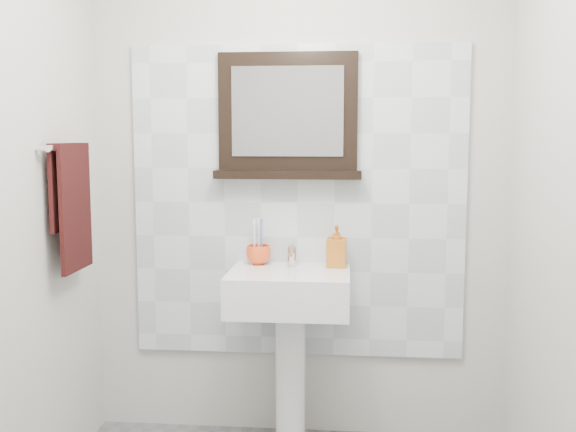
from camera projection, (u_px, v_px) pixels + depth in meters
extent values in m
cube|color=beige|center=(298.00, 182.00, 3.25)|extent=(2.00, 0.01, 2.50)
cube|color=beige|center=(191.00, 276.00, 1.07)|extent=(2.00, 0.01, 2.50)
cube|color=silver|center=(298.00, 203.00, 3.25)|extent=(1.60, 0.02, 1.50)
cylinder|color=white|center=(290.00, 377.00, 3.18)|extent=(0.14, 0.14, 0.68)
cube|color=white|center=(289.00, 291.00, 3.07)|extent=(0.55, 0.44, 0.18)
cylinder|color=silver|center=(289.00, 275.00, 3.04)|extent=(0.32, 0.32, 0.02)
cylinder|color=#4C4C4F|center=(289.00, 273.00, 3.04)|extent=(0.04, 0.04, 0.00)
cylinder|color=silver|center=(292.00, 256.00, 3.20)|extent=(0.04, 0.04, 0.09)
cylinder|color=silver|center=(291.00, 253.00, 3.15)|extent=(0.02, 0.10, 0.02)
cube|color=silver|center=(292.00, 245.00, 3.21)|extent=(0.02, 0.07, 0.01)
imported|color=#F94F1D|center=(258.00, 255.00, 3.22)|extent=(0.13, 0.13, 0.09)
cylinder|color=white|center=(254.00, 243.00, 3.20)|extent=(0.01, 0.01, 0.19)
cube|color=white|center=(254.00, 221.00, 3.19)|extent=(0.01, 0.01, 0.03)
cylinder|color=#526FBC|center=(261.00, 243.00, 3.20)|extent=(0.01, 0.01, 0.19)
cube|color=#526FBC|center=(261.00, 221.00, 3.19)|extent=(0.01, 0.01, 0.03)
cylinder|color=white|center=(259.00, 242.00, 3.23)|extent=(0.01, 0.01, 0.19)
cube|color=white|center=(259.00, 221.00, 3.21)|extent=(0.01, 0.01, 0.03)
imported|color=#BB4516|center=(337.00, 246.00, 3.15)|extent=(0.10, 0.10, 0.20)
cube|color=black|center=(288.00, 112.00, 3.18)|extent=(0.66, 0.06, 0.55)
cube|color=#99999E|center=(287.00, 111.00, 3.14)|extent=(0.53, 0.01, 0.42)
cube|color=black|center=(287.00, 174.00, 3.19)|extent=(0.70, 0.11, 0.04)
cylinder|color=silver|center=(69.00, 148.00, 2.87)|extent=(0.03, 0.40, 0.03)
cylinder|color=silver|center=(42.00, 149.00, 2.68)|extent=(0.05, 0.02, 0.02)
cylinder|color=silver|center=(80.00, 147.00, 3.06)|extent=(0.05, 0.02, 0.02)
cube|color=black|center=(76.00, 211.00, 2.90)|extent=(0.02, 0.30, 0.52)
cube|color=black|center=(66.00, 190.00, 2.89)|extent=(0.02, 0.30, 0.34)
cube|color=black|center=(69.00, 147.00, 2.86)|extent=(0.06, 0.30, 0.03)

